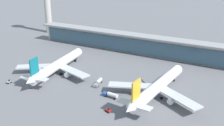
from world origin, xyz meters
TOP-DOWN VIEW (x-y plane):
  - ground_plane at (0.00, 0.00)m, footprint 1200.00×1200.00m
  - airliner_left_stand at (-31.37, -0.36)m, footprint 50.06×65.84m
  - airliner_centre_stand at (34.79, 0.46)m, footprint 50.75×66.11m
  - service_truck_near_nose_red at (20.89, -25.81)m, footprint 3.27×2.56m
  - service_truck_under_wing_grey at (-45.82, -26.63)m, footprint 1.92×2.98m
  - service_truck_mid_apron_blue at (24.86, 9.66)m, footprint 6.81×3.84m
  - service_truck_by_tail_grey at (0.24, -2.36)m, footprint 3.94×8.87m
  - service_truck_on_taxiway_blue at (14.65, -12.69)m, footprint 8.73×2.97m
  - terminal_building at (0.00, 63.59)m, footprint 193.01×12.80m
  - safety_cone_alpha at (-50.16, -22.71)m, footprint 0.62×0.62m

SIDE VIEW (x-z plane):
  - ground_plane at x=0.00m, z-range 0.00..0.00m
  - safety_cone_alpha at x=-50.16m, z-range -0.03..0.67m
  - service_truck_mid_apron_blue at x=24.86m, z-range -0.54..2.16m
  - service_truck_near_nose_red at x=20.89m, z-range -0.15..1.90m
  - service_truck_under_wing_grey at x=-45.82m, z-range -0.15..1.90m
  - service_truck_by_tail_grey at x=0.24m, z-range 0.23..3.18m
  - service_truck_on_taxiway_blue at x=14.65m, z-range 0.23..3.18m
  - airliner_left_stand at x=-31.37m, z-range -3.26..14.34m
  - airliner_centre_stand at x=34.79m, z-range -3.26..14.34m
  - terminal_building at x=0.00m, z-range 0.27..15.47m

